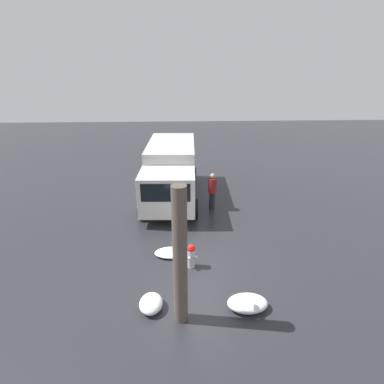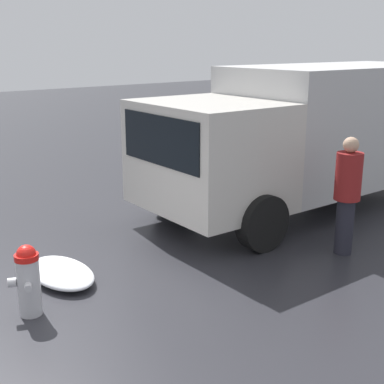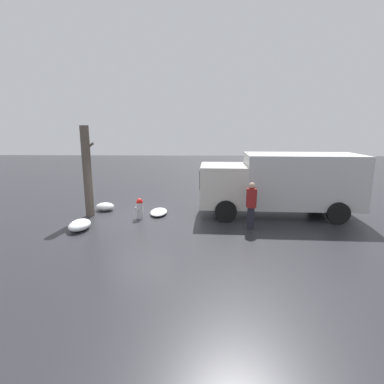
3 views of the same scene
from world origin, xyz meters
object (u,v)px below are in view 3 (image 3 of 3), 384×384
Objects in this scene: delivery_truck at (282,182)px; pedestrian at (251,204)px; tree_trunk at (87,172)px; fire_hydrant at (140,208)px.

pedestrian is (-1.63, -1.97, -0.51)m from delivery_truck.
delivery_truck is at bearing 2.74° from tree_trunk.
pedestrian is (4.52, -1.20, 0.53)m from fire_hydrant.
fire_hydrant is 0.13× the size of delivery_truck.
tree_trunk reaches higher than fire_hydrant.
fire_hydrant is at bearing -154.70° from pedestrian.
fire_hydrant is 0.23× the size of tree_trunk.
fire_hydrant is 4.70m from pedestrian.
tree_trunk is (-2.29, 0.37, 1.51)m from fire_hydrant.
tree_trunk is 8.46m from delivery_truck.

